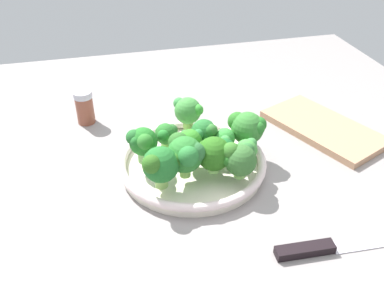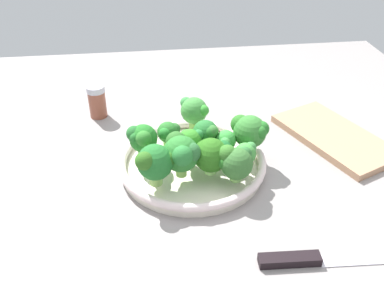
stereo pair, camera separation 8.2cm
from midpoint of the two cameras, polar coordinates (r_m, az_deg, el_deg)
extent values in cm
cube|color=gray|center=(87.00, 5.06, -3.93)|extent=(130.00, 130.00, 2.50)
cylinder|color=white|center=(85.35, 2.76, -3.05)|extent=(28.25, 28.25, 1.34)
torus|color=silver|center=(84.46, 2.79, -2.24)|extent=(29.43, 29.43, 1.64)
cylinder|color=#8FCE74|center=(84.40, 7.30, -0.99)|extent=(2.72, 2.72, 2.10)
sphere|color=green|center=(83.08, 7.42, 0.35)|extent=(4.05, 4.05, 4.05)
sphere|color=#3C8E40|center=(81.38, 7.35, 0.03)|extent=(2.16, 2.16, 2.16)
sphere|color=#328E37|center=(81.65, 7.22, -0.11)|extent=(2.12, 2.12, 2.12)
cylinder|color=#7DB54C|center=(92.52, 2.82, 2.77)|extent=(2.16, 2.16, 2.37)
sphere|color=#3F8B3C|center=(90.98, 2.87, 4.42)|extent=(5.78, 5.78, 5.78)
sphere|color=green|center=(89.58, 4.14, 4.43)|extent=(2.43, 2.43, 2.43)
sphere|color=#3A8A42|center=(91.79, 1.77, 5.49)|extent=(2.52, 2.52, 2.52)
cylinder|color=#89D05B|center=(86.43, -0.51, 0.18)|extent=(1.99, 1.99, 1.93)
sphere|color=#296E29|center=(85.14, -0.52, 1.50)|extent=(4.31, 4.31, 4.31)
sphere|color=#306A30|center=(85.59, 0.34, 1.94)|extent=(2.51, 2.51, 2.51)
sphere|color=#24762A|center=(83.34, -0.91, 1.28)|extent=(2.37, 2.37, 2.37)
cylinder|color=#95CA61|center=(76.53, -1.80, -4.62)|extent=(2.36, 2.36, 2.60)
sphere|color=#226C2A|center=(74.45, -1.85, -2.56)|extent=(6.52, 6.52, 6.52)
sphere|color=#2E671E|center=(72.03, -3.19, -2.41)|extent=(3.29, 3.29, 3.29)
sphere|color=#2C6820|center=(74.20, -0.19, -2.16)|extent=(2.94, 2.94, 2.94)
cylinder|color=#84CA59|center=(82.58, 2.53, -1.35)|extent=(1.94, 1.94, 2.65)
sphere|color=#338626|center=(80.97, 2.58, 0.30)|extent=(4.69, 4.69, 4.69)
sphere|color=#367B2D|center=(79.56, 2.88, -0.06)|extent=(2.04, 2.04, 2.04)
sphere|color=#2A7C38|center=(81.05, 3.78, 1.12)|extent=(2.01, 2.01, 2.01)
sphere|color=#307B31|center=(81.78, 2.02, 1.17)|extent=(2.08, 2.08, 2.08)
cylinder|color=#9CD761|center=(78.45, 1.55, -3.51)|extent=(2.01, 2.01, 2.59)
sphere|color=#2B772D|center=(76.40, 1.59, -1.44)|extent=(6.70, 6.70, 6.70)
sphere|color=#297732|center=(73.46, 1.92, -1.73)|extent=(3.70, 3.70, 3.70)
sphere|color=#2C6626|center=(77.86, 0.88, 0.18)|extent=(3.96, 3.96, 3.96)
sphere|color=#2C6832|center=(75.36, 2.93, -1.26)|extent=(3.75, 3.75, 3.75)
cylinder|color=#95C765|center=(81.44, 9.92, -2.73)|extent=(1.97, 1.97, 2.06)
sphere|color=#41933D|center=(80.06, 10.09, -1.37)|extent=(4.12, 4.12, 4.12)
sphere|color=#3B883F|center=(80.27, 10.80, -0.55)|extent=(2.17, 2.17, 2.17)
sphere|color=green|center=(81.13, 10.59, -0.60)|extent=(1.86, 1.86, 1.86)
sphere|color=#3D873A|center=(80.73, 9.69, -0.77)|extent=(2.13, 2.13, 2.13)
cylinder|color=#99D972|center=(79.65, 5.47, -3.37)|extent=(2.24, 2.24, 1.81)
sphere|color=#2A681A|center=(77.87, 5.58, -1.61)|extent=(6.45, 6.45, 6.45)
sphere|color=#1A5E26|center=(78.61, 7.16, -0.95)|extent=(3.70, 3.70, 3.70)
sphere|color=#2A611C|center=(78.65, 4.55, -0.82)|extent=(3.22, 3.22, 3.22)
cylinder|color=#88C26A|center=(83.00, -3.61, -1.15)|extent=(2.58, 2.58, 2.73)
sphere|color=#237124|center=(81.24, -3.69, 0.66)|extent=(5.49, 5.49, 5.49)
sphere|color=#24672A|center=(80.86, -4.91, 1.30)|extent=(3.07, 3.07, 3.07)
sphere|color=#246D29|center=(79.93, -4.69, 0.73)|extent=(2.24, 2.24, 2.24)
sphere|color=#2F792A|center=(78.66, -3.55, 0.63)|extent=(3.00, 3.00, 3.00)
cylinder|color=#89BD5B|center=(86.25, 10.33, -0.34)|extent=(1.92, 1.92, 2.40)
sphere|color=#347A30|center=(84.45, 10.55, 1.53)|extent=(6.56, 6.56, 6.56)
sphere|color=#246F24|center=(84.07, 12.08, 1.97)|extent=(3.06, 3.06, 3.06)
sphere|color=#2A7628|center=(83.18, 11.85, 1.44)|extent=(2.93, 2.93, 2.93)
sphere|color=#2A6E23|center=(85.23, 9.27, 2.53)|extent=(3.92, 3.92, 3.92)
cylinder|color=#8BCD65|center=(78.49, 8.90, -4.36)|extent=(2.15, 2.15, 1.72)
sphere|color=#34682E|center=(76.82, 9.08, -2.73)|extent=(5.91, 5.91, 5.91)
sphere|color=#2D682F|center=(77.42, 10.09, -1.40)|extent=(2.62, 2.62, 2.62)
sphere|color=#347126|center=(76.25, 7.84, -1.47)|extent=(3.47, 3.47, 3.47)
sphere|color=#24671F|center=(76.22, 7.49, -2.58)|extent=(2.54, 2.54, 2.54)
cylinder|color=#7BB050|center=(85.50, 4.53, -0.18)|extent=(2.60, 2.60, 2.37)
sphere|color=#256C2D|center=(83.94, 4.62, 1.43)|extent=(5.14, 5.14, 5.14)
sphere|color=#33712F|center=(82.50, 5.61, 1.61)|extent=(2.47, 2.47, 2.47)
sphere|color=#276B28|center=(82.39, 5.22, 1.45)|extent=(2.41, 2.41, 2.41)
cube|color=silver|center=(75.73, 26.11, -13.66)|extent=(3.51, 17.12, 0.40)
cube|color=black|center=(70.09, 16.38, -14.83)|extent=(2.71, 9.70, 1.50)
cube|color=tan|center=(100.47, 20.83, 0.85)|extent=(30.14, 23.46, 1.60)
cylinder|color=brown|center=(103.36, -10.36, 5.23)|extent=(4.11, 4.11, 6.58)
cylinder|color=#BBB9C6|center=(101.54, -10.59, 7.22)|extent=(4.32, 4.32, 1.44)
camera|label=1|loc=(0.04, -87.14, 1.92)|focal=39.73mm
camera|label=2|loc=(0.04, 92.86, -1.92)|focal=39.73mm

